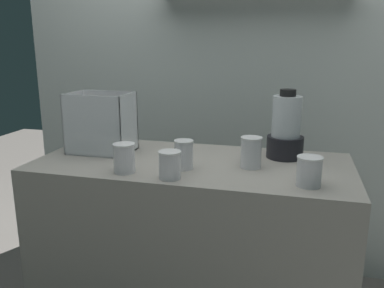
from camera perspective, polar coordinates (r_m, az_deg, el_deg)
The scene contains 9 objects.
counter at distance 1.98m, azimuth -0.00°, elevation -15.07°, with size 1.40×0.64×0.90m, color #9E998E.
back_wall_unit at distance 2.47m, azimuth 4.73°, elevation 10.71°, with size 2.60×0.24×2.50m.
carrot_display_bin at distance 1.98m, azimuth -12.62°, elevation 1.52°, with size 0.29×0.20×0.29m.
blender_pitcher at distance 1.88m, azimuth 13.20°, elevation 1.95°, with size 0.17×0.17×0.32m.
juice_cup_beet_far_left at distance 1.66m, azimuth -9.59°, elevation -2.17°, with size 0.09×0.09×0.12m.
juice_cup_carrot_left at distance 1.56m, azimuth -3.18°, elevation -3.15°, with size 0.09×0.09×0.11m.
juice_cup_carrot_middle at distance 1.68m, azimuth -1.18°, elevation -1.72°, with size 0.08×0.08×0.12m.
juice_cup_orange_right at distance 1.71m, azimuth 8.39°, elevation -1.50°, with size 0.09×0.09×0.13m.
juice_cup_carrot_far_right at distance 1.54m, azimuth 16.33°, elevation -3.96°, with size 0.09×0.09×0.11m.
Camera 1 is at (0.44, -1.66, 1.42)m, focal length 37.47 mm.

